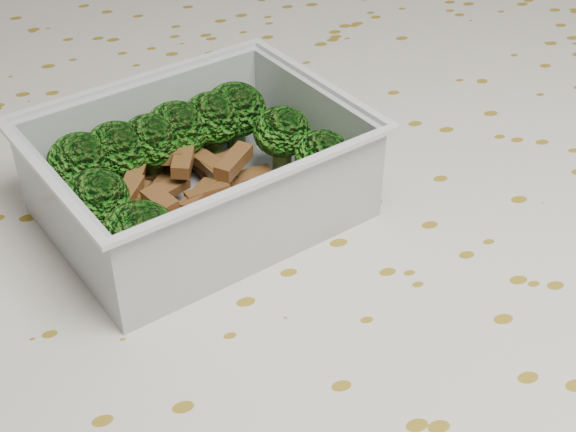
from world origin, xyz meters
name	(u,v)px	position (x,y,z in m)	size (l,w,h in m)	color
dining_table	(285,369)	(0.00, 0.00, 0.67)	(1.40, 0.90, 0.75)	brown
tablecloth	(284,305)	(0.00, 0.00, 0.72)	(1.46, 0.96, 0.19)	beige
lunch_container	(200,183)	(-0.03, 0.05, 0.78)	(0.19, 0.17, 0.06)	silver
broccoli_florets	(176,153)	(-0.04, 0.06, 0.79)	(0.15, 0.13, 0.04)	#608C3F
meat_pile	(174,183)	(-0.04, 0.06, 0.77)	(0.10, 0.08, 0.03)	brown
sausage	(243,220)	(-0.02, 0.01, 0.77)	(0.14, 0.06, 0.02)	#C53F1F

